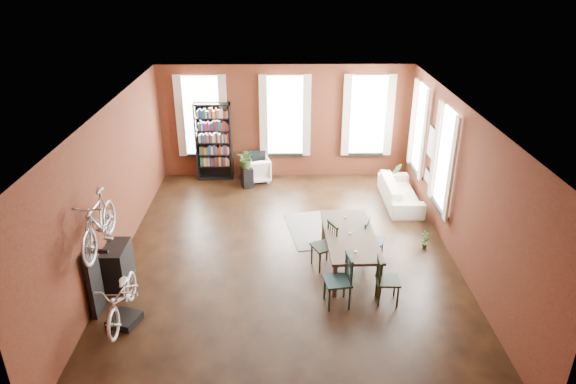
{
  "coord_description": "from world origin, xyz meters",
  "views": [
    {
      "loc": [
        -0.11,
        -9.35,
        5.81
      ],
      "look_at": [
        0.03,
        0.6,
        1.24
      ],
      "focal_mm": 32.0,
      "sensor_mm": 36.0,
      "label": 1
    }
  ],
  "objects_px": {
    "dining_chair_c": "(388,280)",
    "bike_trainer": "(125,320)",
    "cream_sofa": "(401,188)",
    "plant_stand": "(247,178)",
    "dining_table": "(349,250)",
    "dining_chair_a": "(338,281)",
    "bookshelf": "(214,142)",
    "console_table": "(118,265)",
    "bicycle_floor": "(119,279)",
    "dining_chair_b": "(324,246)",
    "white_armchair": "(256,168)",
    "dining_chair_d": "(374,240)"
  },
  "relations": [
    {
      "from": "bookshelf",
      "to": "bicycle_floor",
      "type": "distance_m",
      "value": 6.52
    },
    {
      "from": "dining_table",
      "to": "plant_stand",
      "type": "relative_size",
      "value": 3.91
    },
    {
      "from": "dining_chair_b",
      "to": "bicycle_floor",
      "type": "height_order",
      "value": "bicycle_floor"
    },
    {
      "from": "dining_chair_c",
      "to": "dining_chair_d",
      "type": "relative_size",
      "value": 1.07
    },
    {
      "from": "dining_table",
      "to": "console_table",
      "type": "relative_size",
      "value": 2.74
    },
    {
      "from": "bookshelf",
      "to": "white_armchair",
      "type": "bearing_deg",
      "value": -9.89
    },
    {
      "from": "dining_table",
      "to": "bicycle_floor",
      "type": "xyz_separation_m",
      "value": [
        -4.08,
        -1.79,
        0.57
      ]
    },
    {
      "from": "white_armchair",
      "to": "bike_trainer",
      "type": "height_order",
      "value": "white_armchair"
    },
    {
      "from": "dining_chair_c",
      "to": "bookshelf",
      "type": "bearing_deg",
      "value": 35.19
    },
    {
      "from": "console_table",
      "to": "bicycle_floor",
      "type": "height_order",
      "value": "bicycle_floor"
    },
    {
      "from": "dining_chair_b",
      "to": "cream_sofa",
      "type": "relative_size",
      "value": 0.46
    },
    {
      "from": "dining_chair_c",
      "to": "bike_trainer",
      "type": "bearing_deg",
      "value": 99.12
    },
    {
      "from": "dining_chair_a",
      "to": "console_table",
      "type": "distance_m",
      "value": 4.24
    },
    {
      "from": "dining_chair_c",
      "to": "dining_chair_a",
      "type": "bearing_deg",
      "value": 96.87
    },
    {
      "from": "dining_chair_b",
      "to": "plant_stand",
      "type": "relative_size",
      "value": 1.69
    },
    {
      "from": "dining_table",
      "to": "dining_chair_a",
      "type": "relative_size",
      "value": 2.19
    },
    {
      "from": "bookshelf",
      "to": "white_armchair",
      "type": "distance_m",
      "value": 1.39
    },
    {
      "from": "bookshelf",
      "to": "bicycle_floor",
      "type": "xyz_separation_m",
      "value": [
        -0.82,
        -6.46,
        -0.16
      ]
    },
    {
      "from": "cream_sofa",
      "to": "plant_stand",
      "type": "xyz_separation_m",
      "value": [
        -4.0,
        1.05,
        -0.13
      ]
    },
    {
      "from": "dining_chair_a",
      "to": "console_table",
      "type": "bearing_deg",
      "value": -108.87
    },
    {
      "from": "console_table",
      "to": "dining_chair_d",
      "type": "bearing_deg",
      "value": 9.22
    },
    {
      "from": "dining_table",
      "to": "dining_chair_b",
      "type": "relative_size",
      "value": 2.31
    },
    {
      "from": "dining_chair_a",
      "to": "bike_trainer",
      "type": "distance_m",
      "value": 3.8
    },
    {
      "from": "dining_chair_d",
      "to": "console_table",
      "type": "height_order",
      "value": "dining_chair_d"
    },
    {
      "from": "dining_chair_a",
      "to": "cream_sofa",
      "type": "height_order",
      "value": "dining_chair_a"
    },
    {
      "from": "dining_chair_c",
      "to": "plant_stand",
      "type": "bearing_deg",
      "value": 30.98
    },
    {
      "from": "dining_chair_a",
      "to": "dining_chair_b",
      "type": "height_order",
      "value": "dining_chair_a"
    },
    {
      "from": "dining_chair_a",
      "to": "dining_chair_d",
      "type": "distance_m",
      "value": 1.83
    },
    {
      "from": "dining_chair_b",
      "to": "plant_stand",
      "type": "height_order",
      "value": "dining_chair_b"
    },
    {
      "from": "dining_chair_b",
      "to": "bookshelf",
      "type": "bearing_deg",
      "value": -173.49
    },
    {
      "from": "dining_chair_c",
      "to": "console_table",
      "type": "distance_m",
      "value": 5.14
    },
    {
      "from": "plant_stand",
      "to": "bicycle_floor",
      "type": "bearing_deg",
      "value": -106.92
    },
    {
      "from": "dining_chair_c",
      "to": "white_armchair",
      "type": "relative_size",
      "value": 1.2
    },
    {
      "from": "dining_table",
      "to": "cream_sofa",
      "type": "height_order",
      "value": "cream_sofa"
    },
    {
      "from": "dining_chair_a",
      "to": "bike_trainer",
      "type": "height_order",
      "value": "dining_chair_a"
    },
    {
      "from": "console_table",
      "to": "plant_stand",
      "type": "bearing_deg",
      "value": 63.9
    },
    {
      "from": "dining_chair_c",
      "to": "cream_sofa",
      "type": "relative_size",
      "value": 0.44
    },
    {
      "from": "dining_table",
      "to": "bookshelf",
      "type": "distance_m",
      "value": 5.75
    },
    {
      "from": "dining_chair_c",
      "to": "bike_trainer",
      "type": "distance_m",
      "value": 4.72
    },
    {
      "from": "dining_table",
      "to": "dining_chair_a",
      "type": "height_order",
      "value": "dining_chair_a"
    },
    {
      "from": "dining_table",
      "to": "bookshelf",
      "type": "xyz_separation_m",
      "value": [
        -3.26,
        4.68,
        0.73
      ]
    },
    {
      "from": "cream_sofa",
      "to": "console_table",
      "type": "distance_m",
      "value": 7.15
    },
    {
      "from": "dining_table",
      "to": "dining_chair_c",
      "type": "bearing_deg",
      "value": -66.43
    },
    {
      "from": "dining_chair_a",
      "to": "white_armchair",
      "type": "height_order",
      "value": "dining_chair_a"
    },
    {
      "from": "dining_chair_b",
      "to": "dining_chair_d",
      "type": "height_order",
      "value": "dining_chair_b"
    },
    {
      "from": "dining_chair_d",
      "to": "cream_sofa",
      "type": "height_order",
      "value": "dining_chair_d"
    },
    {
      "from": "bookshelf",
      "to": "console_table",
      "type": "relative_size",
      "value": 2.75
    },
    {
      "from": "dining_chair_b",
      "to": "console_table",
      "type": "xyz_separation_m",
      "value": [
        -4.02,
        -0.52,
        -0.07
      ]
    },
    {
      "from": "white_armchair",
      "to": "bicycle_floor",
      "type": "relative_size",
      "value": 0.47
    },
    {
      "from": "bike_trainer",
      "to": "plant_stand",
      "type": "relative_size",
      "value": 0.85
    }
  ]
}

